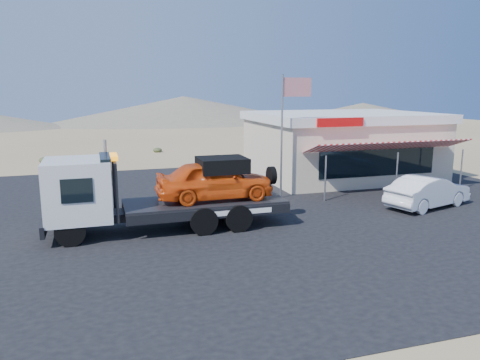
% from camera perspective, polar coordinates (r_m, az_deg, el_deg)
% --- Properties ---
extents(ground, '(120.00, 120.00, 0.00)m').
position_cam_1_polar(ground, '(17.78, -3.64, -6.45)').
color(ground, '#9D7E59').
rests_on(ground, ground).
extents(asphalt_lot, '(32.00, 24.00, 0.02)m').
position_cam_1_polar(asphalt_lot, '(21.07, -0.29, -3.60)').
color(asphalt_lot, black).
rests_on(asphalt_lot, ground).
extents(tow_truck, '(8.90, 2.64, 2.98)m').
position_cam_1_polar(tow_truck, '(17.99, -9.49, -1.09)').
color(tow_truck, black).
rests_on(tow_truck, asphalt_lot).
extents(white_sedan, '(4.67, 2.72, 1.45)m').
position_cam_1_polar(white_sedan, '(22.94, 21.94, -1.31)').
color(white_sedan, silver).
rests_on(white_sedan, asphalt_lot).
extents(jerky_store, '(10.40, 9.97, 3.90)m').
position_cam_1_polar(jerky_store, '(29.48, 12.22, 4.28)').
color(jerky_store, beige).
rests_on(jerky_store, asphalt_lot).
extents(flagpole, '(1.55, 0.10, 6.00)m').
position_cam_1_polar(flagpole, '(22.85, 5.68, 7.05)').
color(flagpole, '#99999E').
rests_on(flagpole, asphalt_lot).
extents(distant_hills, '(126.00, 48.00, 4.20)m').
position_cam_1_polar(distant_hills, '(71.94, -22.16, 7.50)').
color(distant_hills, '#726B59').
rests_on(distant_hills, ground).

